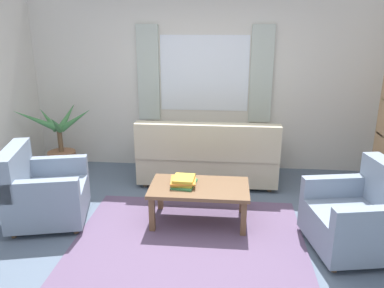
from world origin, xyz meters
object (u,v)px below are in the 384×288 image
armchair_right (360,217)px  potted_plant (61,148)px  book_stack_on_table (184,181)px  armchair_left (43,192)px  couch (208,158)px  coffee_table (199,191)px

armchair_right → potted_plant: size_ratio=0.91×
book_stack_on_table → armchair_left: bearing=-174.5°
armchair_left → potted_plant: bearing=2.3°
couch → armchair_left: bearing=35.7°
book_stack_on_table → potted_plant: size_ratio=0.34×
coffee_table → potted_plant: bearing=149.1°
couch → book_stack_on_table: couch is taller
armchair_left → coffee_table: armchair_left is taller
book_stack_on_table → couch: bearing=79.7°
couch → armchair_right: 2.22m
armchair_right → potted_plant: 4.15m
coffee_table → potted_plant: (-2.17, 1.30, 0.00)m
couch → potted_plant: bearing=-3.9°
coffee_table → book_stack_on_table: (-0.18, 0.01, 0.10)m
armchair_left → potted_plant: (-0.41, 1.44, 0.03)m
couch → armchair_left: 2.20m
couch → coffee_table: couch is taller
coffee_table → book_stack_on_table: book_stack_on_table is taller
couch → coffee_table: 1.15m
couch → potted_plant: 2.20m
couch → book_stack_on_table: (-0.21, -1.13, 0.12)m
armchair_right → book_stack_on_table: (-1.80, 0.41, 0.13)m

